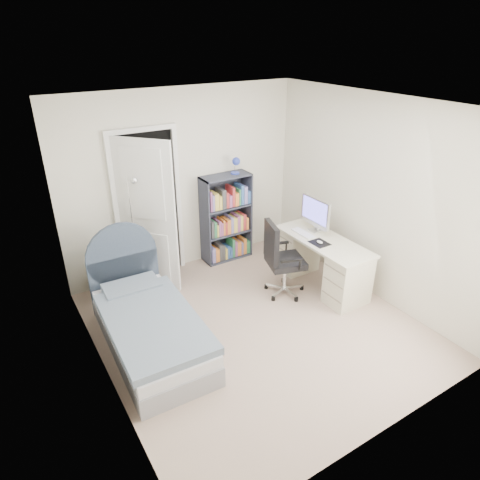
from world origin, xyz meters
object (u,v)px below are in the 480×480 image
nightstand (107,270)px  bookcase (227,221)px  desk (321,260)px  floor_lamp (137,246)px  bed (149,324)px  office_chair (280,256)px

nightstand → bookcase: bearing=1.5°
bookcase → desk: bearing=-63.4°
nightstand → floor_lamp: bearing=-16.3°
bed → office_chair: size_ratio=1.85×
office_chair → floor_lamp: bearing=144.6°
bed → desk: bearing=-1.3°
bed → nightstand: (-0.08, 1.24, 0.10)m
nightstand → floor_lamp: size_ratio=0.35×
nightstand → floor_lamp: 0.50m
nightstand → desk: bearing=-27.4°
floor_lamp → desk: (2.09, -1.18, -0.26)m
floor_lamp → office_chair: 1.83m
nightstand → office_chair: office_chair is taller
floor_lamp → bookcase: 1.43m
floor_lamp → desk: bearing=-29.3°
bed → office_chair: bearing=2.1°
bookcase → desk: 1.51m
nightstand → office_chair: bearing=-31.9°
desk → office_chair: 0.64m
bed → bookcase: bearing=36.4°
bed → desk: (2.41, -0.05, 0.12)m
nightstand → office_chair: (1.88, -1.17, 0.20)m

